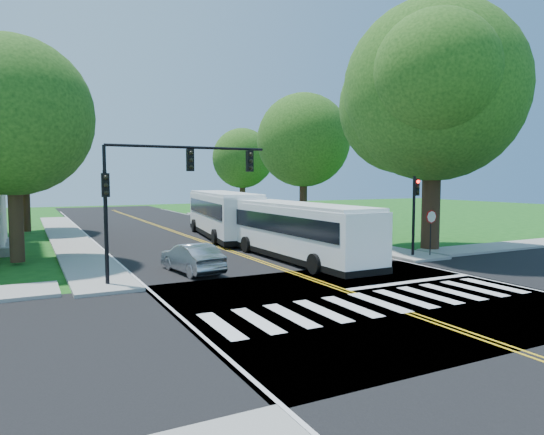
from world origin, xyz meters
TOP-DOWN VIEW (x-y plane):
  - ground at (0.00, 0.00)m, footprint 140.00×140.00m
  - road at (0.00, 18.00)m, footprint 14.00×96.00m
  - cross_road at (0.00, 0.00)m, footprint 60.00×12.00m
  - center_line at (0.00, 22.00)m, footprint 0.36×70.00m
  - edge_line_w at (-6.80, 22.00)m, footprint 0.12×70.00m
  - edge_line_e at (6.80, 22.00)m, footprint 0.12×70.00m
  - crosswalk at (0.00, -0.50)m, footprint 12.60×3.00m
  - stop_bar at (3.50, 1.60)m, footprint 6.60×0.40m
  - sidewalk_nw at (-8.30, 25.00)m, footprint 2.60×40.00m
  - sidewalk_ne at (8.30, 25.00)m, footprint 2.60×40.00m
  - sidewalk_xe at (20.00, 6.80)m, footprint 20.00×2.60m
  - tree_ne_big at (11.00, 8.00)m, footprint 10.80×10.80m
  - tree_west_near at (-11.50, 14.00)m, footprint 8.00×8.00m
  - tree_west_far at (-11.00, 30.00)m, footprint 7.60×7.60m
  - tree_east_mid at (11.50, 24.00)m, footprint 8.40×8.40m
  - tree_east_far at (12.50, 40.00)m, footprint 7.20×7.20m
  - signal_nw at (-5.86, 6.43)m, footprint 7.15×0.46m
  - signal_ne at (8.20, 6.44)m, footprint 0.30×0.46m
  - stop_sign at (9.00, 5.98)m, footprint 0.76×0.08m
  - bus_lead at (1.98, 8.56)m, footprint 3.02×11.96m
  - bus_follow at (2.17, 20.18)m, footprint 4.77×13.38m
  - hatchback at (-4.21, 7.82)m, footprint 1.99×4.37m
  - suv at (5.85, 9.56)m, footprint 2.96×5.19m
  - dark_sedan at (5.83, 17.08)m, footprint 1.82×4.28m

SIDE VIEW (x-z plane):
  - ground at x=0.00m, z-range 0.00..0.00m
  - road at x=0.00m, z-range 0.00..0.01m
  - cross_road at x=0.00m, z-range 0.00..0.01m
  - center_line at x=0.00m, z-range 0.01..0.02m
  - edge_line_w at x=-6.80m, z-range 0.01..0.02m
  - edge_line_e at x=6.80m, z-range 0.01..0.02m
  - crosswalk at x=0.00m, z-range 0.01..0.02m
  - stop_bar at x=3.50m, z-range 0.01..0.02m
  - sidewalk_nw at x=-8.30m, z-range 0.00..0.15m
  - sidewalk_ne at x=8.30m, z-range 0.00..0.15m
  - sidewalk_xe at x=20.00m, z-range 0.00..0.15m
  - dark_sedan at x=5.83m, z-range 0.01..1.24m
  - suv at x=5.85m, z-range 0.01..1.38m
  - hatchback at x=-4.21m, z-range 0.01..1.40m
  - bus_lead at x=1.98m, z-range 0.10..3.18m
  - bus_follow at x=2.17m, z-range 0.11..3.50m
  - stop_sign at x=9.00m, z-range 0.77..3.30m
  - signal_ne at x=8.20m, z-range 0.76..5.16m
  - signal_nw at x=-5.86m, z-range 1.55..7.21m
  - tree_east_far at x=12.50m, z-range 1.69..12.03m
  - tree_west_far at x=-11.00m, z-range 1.66..12.33m
  - tree_west_near at x=-11.50m, z-range 1.83..13.23m
  - tree_east_mid at x=11.50m, z-range 1.89..13.82m
  - tree_ne_big at x=11.00m, z-range 2.17..17.08m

